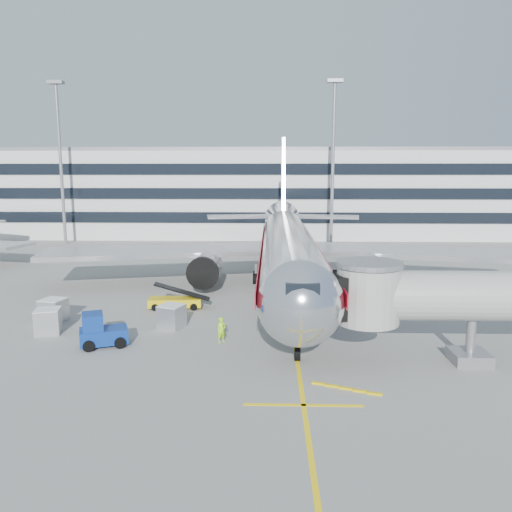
{
  "coord_description": "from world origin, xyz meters",
  "views": [
    {
      "loc": [
        -1.7,
        -37.38,
        11.51
      ],
      "look_at": [
        -3.0,
        7.13,
        4.0
      ],
      "focal_mm": 35.0,
      "sensor_mm": 36.0,
      "label": 1
    }
  ],
  "objects_px": {
    "cargo_container_front": "(172,316)",
    "cargo_container_left": "(48,321)",
    "main_jet": "(287,246)",
    "ramp_worker": "(222,330)",
    "belt_loader": "(175,301)",
    "baggage_tug": "(100,332)",
    "cargo_container_right": "(53,310)"
  },
  "relations": [
    {
      "from": "baggage_tug",
      "to": "cargo_container_right",
      "type": "bearing_deg",
      "value": 135.56
    },
    {
      "from": "belt_loader",
      "to": "cargo_container_front",
      "type": "xyz_separation_m",
      "value": [
        0.75,
        -5.4,
        0.25
      ]
    },
    {
      "from": "main_jet",
      "to": "baggage_tug",
      "type": "xyz_separation_m",
      "value": [
        -13.0,
        -17.51,
        -3.23
      ]
    },
    {
      "from": "baggage_tug",
      "to": "cargo_container_left",
      "type": "xyz_separation_m",
      "value": [
        -4.7,
        2.6,
        -0.1
      ]
    },
    {
      "from": "baggage_tug",
      "to": "cargo_container_front",
      "type": "distance_m",
      "value": 5.71
    },
    {
      "from": "cargo_container_left",
      "to": "cargo_container_front",
      "type": "relative_size",
      "value": 0.96
    },
    {
      "from": "baggage_tug",
      "to": "cargo_container_front",
      "type": "height_order",
      "value": "baggage_tug"
    },
    {
      "from": "belt_loader",
      "to": "ramp_worker",
      "type": "bearing_deg",
      "value": -60.72
    },
    {
      "from": "cargo_container_left",
      "to": "cargo_container_right",
      "type": "xyz_separation_m",
      "value": [
        -0.83,
        2.83,
        0.0
      ]
    },
    {
      "from": "main_jet",
      "to": "cargo_container_right",
      "type": "distance_m",
      "value": 22.38
    },
    {
      "from": "ramp_worker",
      "to": "cargo_container_front",
      "type": "bearing_deg",
      "value": 107.21
    },
    {
      "from": "cargo_container_right",
      "to": "cargo_container_front",
      "type": "bearing_deg",
      "value": -7.87
    },
    {
      "from": "main_jet",
      "to": "cargo_container_front",
      "type": "xyz_separation_m",
      "value": [
        -9.05,
        -13.4,
        -3.35
      ]
    },
    {
      "from": "main_jet",
      "to": "ramp_worker",
      "type": "bearing_deg",
      "value": -106.81
    },
    {
      "from": "ramp_worker",
      "to": "main_jet",
      "type": "bearing_deg",
      "value": 38.36
    },
    {
      "from": "cargo_container_left",
      "to": "ramp_worker",
      "type": "bearing_deg",
      "value": -7.33
    },
    {
      "from": "belt_loader",
      "to": "cargo_container_left",
      "type": "xyz_separation_m",
      "value": [
        -7.91,
        -6.92,
        0.27
      ]
    },
    {
      "from": "baggage_tug",
      "to": "cargo_container_right",
      "type": "distance_m",
      "value": 7.76
    },
    {
      "from": "main_jet",
      "to": "cargo_container_right",
      "type": "xyz_separation_m",
      "value": [
        -18.54,
        -12.08,
        -3.33
      ]
    },
    {
      "from": "cargo_container_left",
      "to": "main_jet",
      "type": "bearing_deg",
      "value": 40.11
    },
    {
      "from": "cargo_container_front",
      "to": "cargo_container_left",
      "type": "bearing_deg",
      "value": -170.05
    },
    {
      "from": "belt_loader",
      "to": "cargo_container_right",
      "type": "relative_size",
      "value": 2.34
    },
    {
      "from": "baggage_tug",
      "to": "main_jet",
      "type": "bearing_deg",
      "value": 53.4
    },
    {
      "from": "belt_loader",
      "to": "cargo_container_left",
      "type": "distance_m",
      "value": 10.51
    },
    {
      "from": "main_jet",
      "to": "belt_loader",
      "type": "distance_m",
      "value": 13.15
    },
    {
      "from": "main_jet",
      "to": "ramp_worker",
      "type": "relative_size",
      "value": 28.73
    },
    {
      "from": "ramp_worker",
      "to": "cargo_container_right",
      "type": "bearing_deg",
      "value": 126.91
    },
    {
      "from": "main_jet",
      "to": "belt_loader",
      "type": "relative_size",
      "value": 10.75
    },
    {
      "from": "baggage_tug",
      "to": "ramp_worker",
      "type": "xyz_separation_m",
      "value": [
        8.0,
        0.96,
        -0.12
      ]
    },
    {
      "from": "baggage_tug",
      "to": "belt_loader",
      "type": "bearing_deg",
      "value": 71.38
    },
    {
      "from": "baggage_tug",
      "to": "cargo_container_front",
      "type": "bearing_deg",
      "value": 46.12
    },
    {
      "from": "main_jet",
      "to": "baggage_tug",
      "type": "distance_m",
      "value": 22.05
    }
  ]
}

